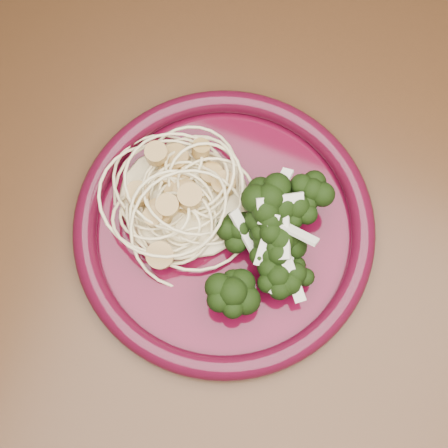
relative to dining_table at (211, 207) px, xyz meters
name	(u,v)px	position (x,y,z in m)	size (l,w,h in m)	color
dining_table	(211,207)	(0.00, 0.00, 0.00)	(1.20, 0.80, 0.75)	#472814
dinner_plate	(224,227)	(0.04, -0.05, 0.11)	(0.37, 0.37, 0.03)	#460618
spaghetti_pile	(185,197)	(-0.01, -0.04, 0.12)	(0.14, 0.12, 0.03)	beige
scallop_cluster	(182,183)	(-0.01, -0.04, 0.16)	(0.13, 0.13, 0.04)	tan
broccoli_pile	(274,254)	(0.09, -0.06, 0.13)	(0.09, 0.15, 0.05)	black
onion_garnish	(277,244)	(0.09, -0.06, 0.17)	(0.07, 0.10, 0.06)	beige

